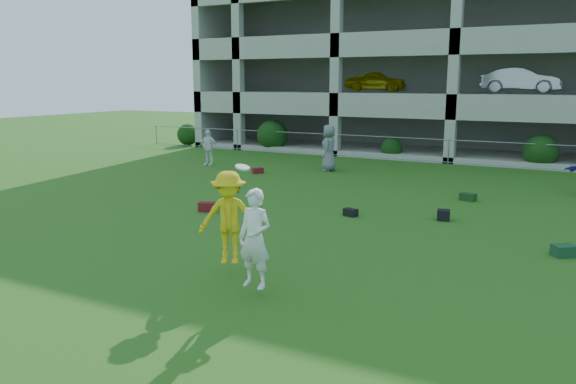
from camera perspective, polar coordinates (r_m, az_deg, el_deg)
The scene contains 13 objects.
ground at distance 10.68m, azimuth -6.40°, elevation -10.32°, with size 100.00×100.00×0.00m, color #235114.
bystander_b at distance 26.63m, azimuth -8.11°, elevation 4.49°, with size 0.99×0.41×1.69m, color white.
bystander_c at distance 24.83m, azimuth 4.18°, elevation 4.49°, with size 0.99×0.65×2.03m, color slate.
bag_red_a at distance 17.27m, azimuth -8.13°, elevation -1.50°, with size 0.55×0.30×0.28m, color #550E1A.
bag_black_b at distance 16.61m, azimuth 6.37°, elevation -2.07°, with size 0.40×0.25×0.22m, color black.
bag_green_c at distance 14.23m, azimuth 26.25°, elevation -5.36°, with size 0.50×0.35×0.26m, color #153B1F.
crate_d at distance 16.62m, azimuth 15.52°, elevation -2.27°, with size 0.35×0.35×0.30m, color black.
bag_red_f at distance 24.15m, azimuth -3.09°, elevation 2.18°, with size 0.45×0.28×0.24m, color #52120E.
bag_green_g at distance 19.55m, azimuth 17.81°, elevation -0.48°, with size 0.50×0.30×0.25m, color #133312.
frisbee_contest at distance 10.97m, azimuth -5.41°, elevation -3.10°, with size 2.06×1.51×2.21m.
parking_garage at distance 36.39m, azimuth 19.40°, elevation 13.92°, with size 30.00×14.00×12.00m.
fence at distance 27.96m, azimuth 15.99°, elevation 4.01°, with size 36.06×0.06×1.20m.
shrub_row at distance 28.01m, azimuth 25.64°, elevation 5.20°, with size 34.38×2.52×3.50m.
Camera 1 is at (5.64, -8.19, 3.91)m, focal length 35.00 mm.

